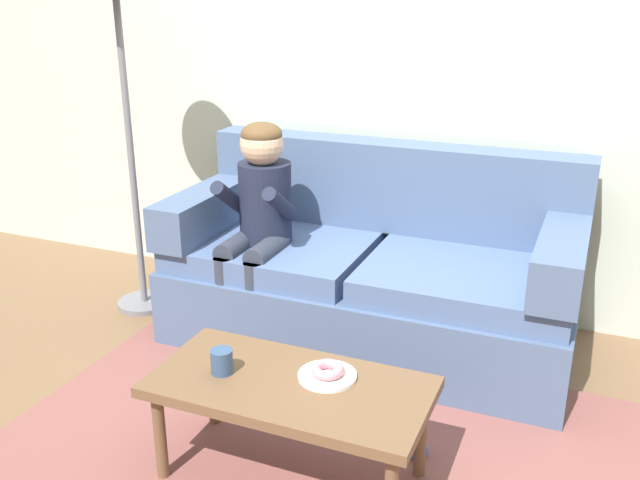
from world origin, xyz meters
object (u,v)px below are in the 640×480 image
(couch, at_px, (373,275))
(person_child, at_px, (258,213))
(coffee_table, at_px, (290,393))
(toy_controller, at_px, (399,446))
(donut, at_px, (327,370))
(mug, at_px, (222,361))

(couch, relative_size, person_child, 1.78)
(coffee_table, distance_m, toy_controller, 0.55)
(couch, xyz_separation_m, person_child, (-0.52, -0.21, 0.32))
(donut, bearing_deg, mug, -162.82)
(coffee_table, bearing_deg, mug, -172.49)
(donut, height_order, mug, mug)
(coffee_table, height_order, donut, donut)
(donut, bearing_deg, couch, 100.04)
(donut, xyz_separation_m, mug, (-0.36, -0.11, 0.01))
(couch, relative_size, mug, 21.84)
(couch, relative_size, toy_controller, 8.70)
(couch, height_order, toy_controller, couch)
(mug, bearing_deg, coffee_table, 7.51)
(person_child, xyz_separation_m, toy_controller, (0.93, -0.65, -0.65))
(mug, bearing_deg, couch, 81.87)
(couch, height_order, donut, couch)
(donut, xyz_separation_m, toy_controller, (0.21, 0.22, -0.41))
(coffee_table, distance_m, donut, 0.16)
(coffee_table, relative_size, donut, 8.22)
(toy_controller, bearing_deg, person_child, 122.00)
(mug, distance_m, toy_controller, 0.79)
(toy_controller, bearing_deg, couch, 92.21)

